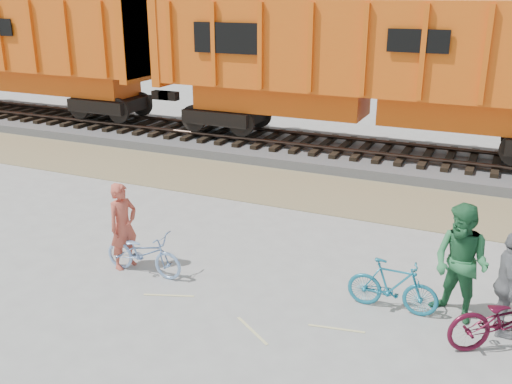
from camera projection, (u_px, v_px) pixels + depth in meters
ground at (240, 287)px, 10.34m from camera, size 120.00×120.00×0.00m
gravel_strip at (330, 194)px, 15.07m from camera, size 120.00×3.00×0.02m
ballast_bed at (363, 156)px, 18.03m from camera, size 120.00×4.00×0.30m
track at (364, 146)px, 17.92m from camera, size 120.00×2.60×0.24m
hopper_car_left at (4, 46)px, 22.80m from camera, size 14.00×3.13×4.65m
hopper_car_center at (376, 64)px, 17.00m from camera, size 14.00×3.13×4.65m
bicycle_blue at (143, 253)px, 10.70m from camera, size 1.63×0.57×0.86m
bicycle_teal at (393, 286)px, 9.44m from camera, size 1.51×0.43×0.91m
bicycle_maroon at (511, 319)px, 8.40m from camera, size 2.01×1.54×1.01m
person_solo at (123, 226)px, 10.84m from camera, size 0.56×0.70×1.70m
person_man at (461, 263)px, 9.05m from camera, size 1.19×1.11×1.96m
person_woman at (508, 284)px, 8.66m from camera, size 0.55×1.05×1.71m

